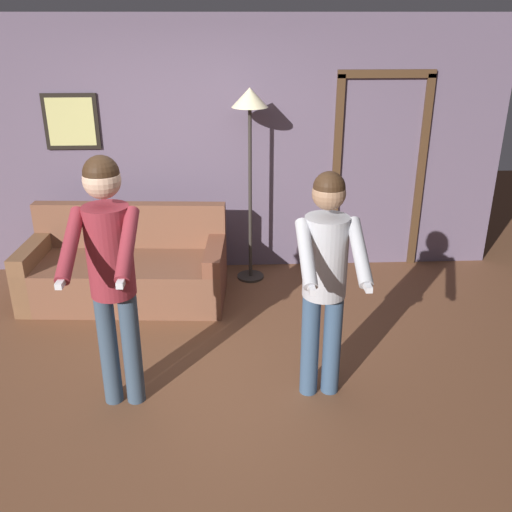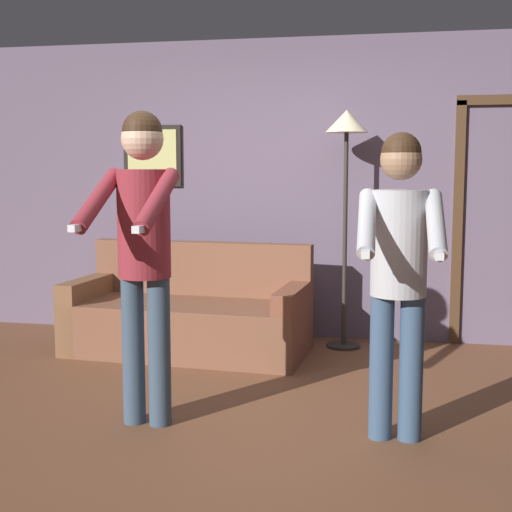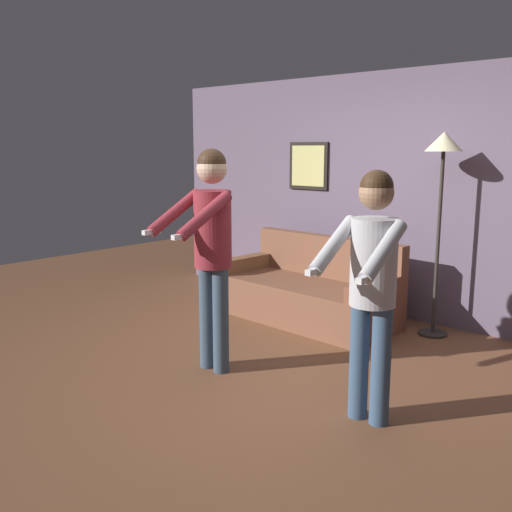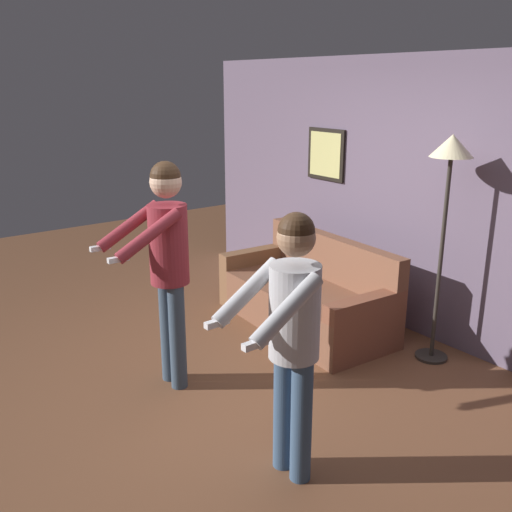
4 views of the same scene
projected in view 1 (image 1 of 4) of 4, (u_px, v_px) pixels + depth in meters
name	position (u px, v px, depth m)	size (l,w,h in m)	color
ground_plane	(189.00, 376.00, 4.42)	(12.00, 12.00, 0.00)	brown
back_wall_assembly	(197.00, 149.00, 5.85)	(6.40, 0.10, 2.60)	#65556A
couch	(127.00, 271.00, 5.54)	(1.95, 0.97, 0.87)	brown
torchiere_lamp	(250.00, 121.00, 5.41)	(0.35, 0.35, 1.95)	#332D28
person_standing_left	(110.00, 262.00, 3.70)	(0.44, 0.70, 1.80)	#394C60
person_standing_right	(326.00, 269.00, 3.84)	(0.44, 0.66, 1.67)	#37516E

